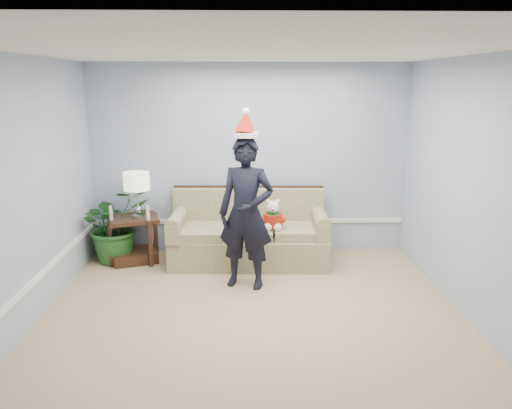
{
  "coord_description": "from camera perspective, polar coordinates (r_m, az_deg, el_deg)",
  "views": [
    {
      "loc": [
        -0.09,
        -4.54,
        2.43
      ],
      "look_at": [
        0.07,
        1.55,
        0.93
      ],
      "focal_mm": 35.0,
      "sensor_mm": 36.0,
      "label": 1
    }
  ],
  "objects": [
    {
      "name": "wainscot_trim",
      "position": [
        6.15,
        -11.65,
        -5.28
      ],
      "size": [
        4.49,
        4.99,
        0.06
      ],
      "color": "white",
      "rests_on": "room_shell"
    },
    {
      "name": "sofa",
      "position": [
        6.91,
        -0.81,
        -3.66
      ],
      "size": [
        2.16,
        0.99,
        1.0
      ],
      "rotation": [
        0.0,
        0.0,
        -0.04
      ],
      "color": "#515D2C",
      "rests_on": "room_shell"
    },
    {
      "name": "side_table",
      "position": [
        7.13,
        -13.75,
        -4.41
      ],
      "size": [
        0.8,
        0.73,
        0.64
      ],
      "rotation": [
        0.0,
        0.0,
        0.32
      ],
      "color": "#3D2516",
      "rests_on": "room_shell"
    },
    {
      "name": "room_shell",
      "position": [
        4.67,
        -0.34,
        0.42
      ],
      "size": [
        4.54,
        5.04,
        2.74
      ],
      "color": "tan",
      "rests_on": "ground"
    },
    {
      "name": "table_lamp",
      "position": [
        6.89,
        -13.49,
        2.39
      ],
      "size": [
        0.35,
        0.35,
        0.62
      ],
      "color": "silver",
      "rests_on": "side_table"
    },
    {
      "name": "man",
      "position": [
        5.92,
        -1.14,
        -1.03
      ],
      "size": [
        0.76,
        0.61,
        1.83
      ],
      "primitive_type": "imported",
      "rotation": [
        0.0,
        0.0,
        -0.29
      ],
      "color": "black",
      "rests_on": "room_shell"
    },
    {
      "name": "candle_pair",
      "position": [
        6.86,
        -14.28,
        -0.99
      ],
      "size": [
        0.54,
        0.05,
        0.2
      ],
      "color": "silver",
      "rests_on": "side_table"
    },
    {
      "name": "teddy_bear",
      "position": [
        6.63,
        1.95,
        -1.57
      ],
      "size": [
        0.27,
        0.3,
        0.41
      ],
      "rotation": [
        0.0,
        0.0,
        -0.06
      ],
      "color": "white",
      "rests_on": "sofa"
    },
    {
      "name": "santa_hat",
      "position": [
        5.76,
        -1.19,
        9.17
      ],
      "size": [
        0.37,
        0.4,
        0.35
      ],
      "rotation": [
        0.0,
        0.0,
        -0.28
      ],
      "color": "white",
      "rests_on": "man"
    },
    {
      "name": "houseplant",
      "position": [
        7.16,
        -15.78,
        -2.2
      ],
      "size": [
        1.23,
        1.21,
        1.04
      ],
      "primitive_type": "imported",
      "rotation": [
        0.0,
        0.0,
        0.63
      ],
      "color": "#205721",
      "rests_on": "room_shell"
    }
  ]
}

